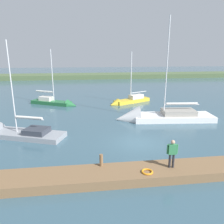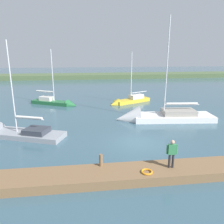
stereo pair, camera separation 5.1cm
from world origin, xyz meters
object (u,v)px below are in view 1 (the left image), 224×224
Objects in this scene: sailboat_far_right at (154,118)px; sailboat_outer_mooring at (128,102)px; mooring_post_near at (101,160)px; sailboat_near_dock at (56,103)px; sailboat_mid_channel at (12,134)px; life_ring_buoy at (147,172)px; person_on_dock at (172,152)px.

sailboat_far_right is 1.51× the size of sailboat_outer_mooring.
sailboat_far_right is at bearing -122.80° from mooring_post_near.
sailboat_near_dock is 0.91× the size of sailboat_mid_channel.
sailboat_mid_channel is (9.98, -8.51, -0.50)m from life_ring_buoy.
sailboat_outer_mooring is (-2.95, -20.05, -0.38)m from life_ring_buoy.
sailboat_far_right is (-6.64, -10.30, -0.72)m from mooring_post_near.
sailboat_far_right is at bearing -6.96° from person_on_dock.
life_ring_buoy is 0.07× the size of sailboat_mid_channel.
mooring_post_near is 2.78m from life_ring_buoy.
mooring_post_near is 0.09× the size of sailboat_near_dock.
life_ring_buoy is 20.26m from sailboat_outer_mooring.
life_ring_buoy is at bearing 75.43° from sailboat_far_right.
sailboat_mid_channel is at bearing 14.61° from sailboat_outer_mooring.
person_on_dock is at bearing -38.62° from sailboat_near_dock.
sailboat_mid_channel is 5.29× the size of person_on_dock.
life_ring_buoy is 21.65m from sailboat_near_dock.
mooring_post_near is 4.21m from person_on_dock.
sailboat_near_dock is at bearing 30.31° from person_on_dock.
sailboat_mid_channel is at bearing -40.46° from life_ring_buoy.
person_on_dock is at bearing -166.33° from life_ring_buoy.
person_on_dock is at bearing 170.09° from mooring_post_near.
mooring_post_near is at bearing 155.48° from sailboat_mid_channel.
sailboat_mid_channel is 14.38m from sailboat_far_right.
sailboat_far_right is at bearing -148.09° from sailboat_mid_channel.
life_ring_buoy is at bearing 54.51° from sailboat_outer_mooring.
life_ring_buoy is (-2.53, 1.10, -0.32)m from mooring_post_near.
sailboat_mid_channel is (7.45, -7.42, -0.82)m from mooring_post_near.
person_on_dock is at bearing 165.20° from sailboat_mid_channel.
sailboat_outer_mooring is at bearing -98.37° from life_ring_buoy.
sailboat_outer_mooring is at bearing -106.14° from mooring_post_near.
sailboat_far_right is 8.73m from sailboat_outer_mooring.
sailboat_outer_mooring is 19.76m from person_on_dock.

